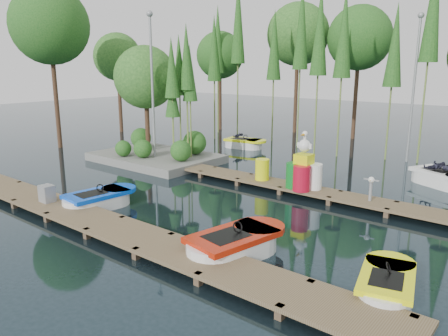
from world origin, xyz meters
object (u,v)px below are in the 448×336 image
Objects in this scene: boat_yellow_far at (244,143)px; drum_cluster at (303,172)px; island at (154,98)px; yellow_barrel at (262,169)px; utility_cabinet at (47,194)px; boat_blue at (99,200)px; boat_red at (235,245)px.

boat_yellow_far is 9.89m from drum_cluster.
yellow_barrel is (7.16, -0.79, -2.46)m from island.
island is 6.41m from boat_yellow_far.
utility_cabinet is at bearing -131.21° from drum_cluster.
boat_blue is at bearing -66.76° from boat_yellow_far.
utility_cabinet is at bearing -68.21° from island.
island reaches higher than boat_blue.
boat_yellow_far is at bearing 107.87° from boat_blue.
boat_blue is at bearing -170.39° from boat_red.
drum_cluster reaches higher than boat_yellow_far.
boat_blue is at bearing -116.82° from yellow_barrel.
boat_blue is 6.05m from boat_red.
boat_blue is 0.88× the size of boat_red.
boat_yellow_far is at bearing 139.33° from drum_cluster.
boat_blue is 12.32m from boat_yellow_far.
utility_cabinet is (-1.14, -1.24, 0.33)m from boat_blue.
boat_blue is at bearing 47.42° from utility_cabinet.
island reaches higher than utility_cabinet.
yellow_barrel reaches higher than boat_blue.
yellow_barrel is 0.39× the size of drum_cluster.
drum_cluster is (1.94, -0.16, 0.22)m from yellow_barrel.
boat_yellow_far is (1.62, 5.48, -2.91)m from island.
boat_yellow_far is 1.27× the size of drum_cluster.
utility_cabinet is 9.10m from drum_cluster.
island is at bearing 111.79° from utility_cabinet.
drum_cluster reaches higher than yellow_barrel.
island reaches higher than boat_red.
island is 3.09× the size of drum_cluster.
boat_blue is 1.27× the size of drum_cluster.
island is 9.43m from drum_cluster.
utility_cabinet is 0.68× the size of yellow_barrel.
boat_red reaches higher than utility_cabinet.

